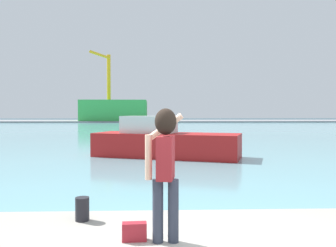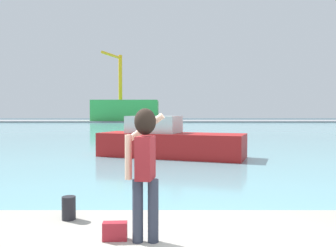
# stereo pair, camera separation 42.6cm
# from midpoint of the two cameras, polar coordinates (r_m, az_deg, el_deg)

# --- Properties ---
(ground_plane) EXTENTS (220.00, 220.00, 0.00)m
(ground_plane) POSITION_cam_midpoint_polar(r_m,az_deg,el_deg) (53.89, -1.69, -0.77)
(ground_plane) COLOR #334751
(harbor_water) EXTENTS (140.00, 100.00, 0.02)m
(harbor_water) POSITION_cam_midpoint_polar(r_m,az_deg,el_deg) (55.88, -1.70, -0.67)
(harbor_water) COLOR #6BA8B2
(harbor_water) RESTS_ON ground_plane
(far_shore_dock) EXTENTS (140.00, 20.00, 0.37)m
(far_shore_dock) POSITION_cam_midpoint_polar(r_m,az_deg,el_deg) (95.86, -1.89, 0.41)
(far_shore_dock) COLOR gray
(far_shore_dock) RESTS_ON ground_plane
(person_photographer) EXTENTS (0.53, 0.56, 1.74)m
(person_photographer) POSITION_cam_midpoint_polar(r_m,az_deg,el_deg) (4.42, -3.31, -6.22)
(person_photographer) COLOR #2D3342
(person_photographer) RESTS_ON quay_promenade
(handbag) EXTENTS (0.33, 0.16, 0.24)m
(handbag) POSITION_cam_midpoint_polar(r_m,az_deg,el_deg) (4.73, -8.35, -17.51)
(handbag) COLOR maroon
(handbag) RESTS_ON quay_promenade
(harbor_bollard) EXTENTS (0.22, 0.22, 0.37)m
(harbor_bollard) POSITION_cam_midpoint_polar(r_m,az_deg,el_deg) (5.68, -16.32, -13.59)
(harbor_bollard) COLOR black
(harbor_bollard) RESTS_ON quay_promenade
(boat_moored) EXTENTS (8.00, 4.82, 2.16)m
(boat_moored) POSITION_cam_midpoint_polar(r_m,az_deg,el_deg) (18.00, -1.43, -3.07)
(boat_moored) COLOR #B21919
(boat_moored) RESTS_ON harbor_water
(warehouse_left) EXTENTS (17.31, 12.86, 5.50)m
(warehouse_left) POSITION_cam_midpoint_polar(r_m,az_deg,el_deg) (94.46, -9.00, 2.15)
(warehouse_left) COLOR green
(warehouse_left) RESTS_ON far_shore_dock
(port_crane) EXTENTS (4.04, 9.77, 17.93)m
(port_crane) POSITION_cam_midpoint_polar(r_m,az_deg,el_deg) (93.98, -10.30, 6.99)
(port_crane) COLOR yellow
(port_crane) RESTS_ON far_shore_dock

